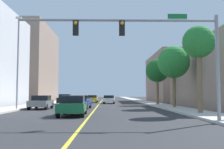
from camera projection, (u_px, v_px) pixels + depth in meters
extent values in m
plane|color=#2D2D30|center=(100.00, 103.00, 45.79)|extent=(192.00, 192.00, 0.00)
cube|color=beige|center=(50.00, 103.00, 45.64)|extent=(2.98, 168.00, 0.15)
cube|color=beige|center=(149.00, 103.00, 45.96)|extent=(2.98, 168.00, 0.15)
cube|color=yellow|center=(100.00, 103.00, 45.79)|extent=(0.16, 144.00, 0.01)
cube|color=gray|center=(12.00, 65.00, 57.45)|extent=(16.46, 19.39, 15.90)
cube|color=gray|center=(194.00, 78.00, 57.24)|extent=(17.86, 20.65, 10.01)
cylinder|color=gray|center=(218.00, 67.00, 14.89)|extent=(0.20, 0.20, 5.94)
cylinder|color=gray|center=(119.00, 20.00, 14.98)|extent=(11.16, 0.14, 0.14)
cube|color=black|center=(122.00, 28.00, 14.95)|extent=(0.32, 0.24, 0.84)
sphere|color=orange|center=(122.00, 23.00, 14.83)|extent=(0.20, 0.20, 0.20)
cube|color=black|center=(76.00, 28.00, 14.90)|extent=(0.32, 0.24, 0.84)
sphere|color=orange|center=(76.00, 23.00, 14.78)|extent=(0.20, 0.20, 0.20)
cube|color=#147233|center=(177.00, 16.00, 15.06)|extent=(1.10, 0.04, 0.28)
cylinder|color=gray|center=(18.00, 63.00, 26.17)|extent=(0.16, 0.16, 8.91)
cube|color=beige|center=(19.00, 18.00, 26.51)|extent=(0.56, 0.28, 0.20)
cylinder|color=brown|center=(199.00, 77.00, 20.66)|extent=(0.39, 0.39, 5.55)
sphere|color=#287F33|center=(199.00, 42.00, 20.86)|extent=(2.56, 2.56, 2.56)
cone|color=#287F33|center=(209.00, 44.00, 20.71)|extent=(0.60, 1.11, 1.29)
cone|color=#287F33|center=(194.00, 46.00, 21.60)|extent=(1.37, 0.62, 1.43)
cone|color=#287F33|center=(190.00, 44.00, 20.70)|extent=(0.59, 1.14, 1.27)
cone|color=#287F33|center=(203.00, 42.00, 20.09)|extent=(1.31, 0.57, 1.09)
cylinder|color=brown|center=(174.00, 84.00, 29.38)|extent=(0.36, 0.36, 5.00)
sphere|color=#287F33|center=(174.00, 62.00, 29.57)|extent=(3.60, 3.60, 3.60)
cone|color=#287F33|center=(183.00, 64.00, 29.48)|extent=(0.54, 1.62, 1.86)
cone|color=#287F33|center=(174.00, 65.00, 30.58)|extent=(1.64, 0.87, 1.70)
cone|color=#287F33|center=(165.00, 65.00, 30.33)|extent=(1.29, 1.23, 1.91)
cone|color=#287F33|center=(168.00, 63.00, 28.85)|extent=(1.31, 1.51, 2.02)
cone|color=#287F33|center=(179.00, 63.00, 28.54)|extent=(1.65, 0.90, 1.64)
cylinder|color=brown|center=(157.00, 87.00, 38.12)|extent=(0.39, 0.39, 4.81)
sphere|color=#195B23|center=(157.00, 71.00, 38.29)|extent=(3.34, 3.34, 3.34)
cone|color=#195B23|center=(164.00, 72.00, 38.20)|extent=(0.55, 1.42, 1.40)
cone|color=#195B23|center=(158.00, 73.00, 39.23)|extent=(1.47, 0.82, 1.43)
cone|color=#195B23|center=(152.00, 72.00, 38.97)|extent=(1.29, 1.32, 1.53)
cone|color=#195B23|center=(152.00, 72.00, 37.84)|extent=(0.94, 1.54, 1.29)
cone|color=#195B23|center=(161.00, 71.00, 37.34)|extent=(1.46, 0.84, 1.53)
cube|color=slate|center=(41.00, 103.00, 27.85)|extent=(1.92, 3.93, 0.60)
cube|color=black|center=(41.00, 98.00, 28.01)|extent=(1.69, 1.70, 0.52)
cylinder|color=black|center=(46.00, 107.00, 26.44)|extent=(0.22, 0.64, 0.64)
cylinder|color=black|center=(29.00, 107.00, 26.40)|extent=(0.22, 0.64, 0.64)
cylinder|color=black|center=(52.00, 105.00, 29.25)|extent=(0.22, 0.64, 0.64)
cylinder|color=black|center=(36.00, 105.00, 29.21)|extent=(0.22, 0.64, 0.64)
cube|color=#1E389E|center=(80.00, 103.00, 28.43)|extent=(2.14, 4.63, 0.69)
cube|color=black|center=(80.00, 97.00, 28.23)|extent=(1.80, 2.37, 0.43)
cylinder|color=black|center=(75.00, 105.00, 30.15)|extent=(0.25, 0.65, 0.64)
cylinder|color=black|center=(90.00, 105.00, 30.09)|extent=(0.25, 0.65, 0.64)
cylinder|color=black|center=(69.00, 107.00, 26.71)|extent=(0.25, 0.65, 0.64)
cylinder|color=black|center=(86.00, 107.00, 26.66)|extent=(0.25, 0.65, 0.64)
cube|color=black|center=(65.00, 100.00, 40.99)|extent=(1.88, 3.89, 0.69)
cube|color=black|center=(65.00, 96.00, 41.16)|extent=(1.65, 1.65, 0.54)
cylinder|color=black|center=(69.00, 102.00, 39.59)|extent=(0.22, 0.64, 0.64)
cylinder|color=black|center=(58.00, 102.00, 39.57)|extent=(0.22, 0.64, 0.64)
cylinder|color=black|center=(71.00, 102.00, 42.36)|extent=(0.22, 0.64, 0.64)
cylinder|color=black|center=(61.00, 102.00, 42.34)|extent=(0.22, 0.64, 0.64)
cube|color=#196638|center=(73.00, 107.00, 19.47)|extent=(1.97, 4.46, 0.63)
cube|color=black|center=(73.00, 99.00, 19.40)|extent=(1.69, 2.30, 0.52)
cylinder|color=black|center=(64.00, 110.00, 21.06)|extent=(0.24, 0.65, 0.64)
cylinder|color=black|center=(85.00, 110.00, 21.14)|extent=(0.24, 0.65, 0.64)
cylinder|color=black|center=(58.00, 113.00, 17.76)|extent=(0.24, 0.65, 0.64)
cylinder|color=black|center=(83.00, 113.00, 17.84)|extent=(0.24, 0.65, 0.64)
cube|color=white|center=(109.00, 100.00, 43.89)|extent=(2.02, 4.14, 0.59)
cube|color=black|center=(109.00, 97.00, 43.70)|extent=(1.70, 2.14, 0.46)
cylinder|color=black|center=(105.00, 101.00, 45.37)|extent=(0.25, 0.65, 0.64)
cylinder|color=black|center=(114.00, 101.00, 45.32)|extent=(0.25, 0.65, 0.64)
cylinder|color=black|center=(104.00, 102.00, 42.43)|extent=(0.25, 0.65, 0.64)
cylinder|color=black|center=(114.00, 102.00, 42.38)|extent=(0.25, 0.65, 0.64)
cube|color=gold|center=(93.00, 99.00, 48.53)|extent=(1.90, 4.20, 0.59)
cube|color=black|center=(93.00, 96.00, 48.63)|extent=(1.61, 1.89, 0.47)
cylinder|color=black|center=(89.00, 101.00, 50.04)|extent=(0.24, 0.65, 0.64)
cylinder|color=black|center=(97.00, 101.00, 50.01)|extent=(0.24, 0.65, 0.64)
cylinder|color=black|center=(87.00, 101.00, 47.01)|extent=(0.24, 0.65, 0.64)
cylinder|color=black|center=(96.00, 101.00, 46.98)|extent=(0.24, 0.65, 0.64)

